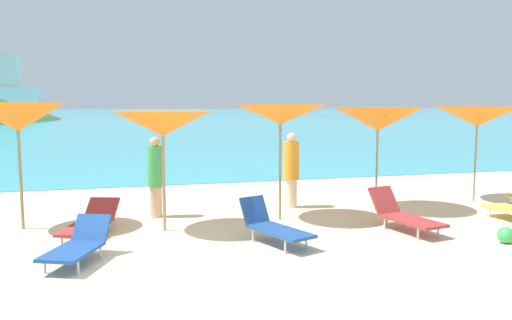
{
  "coord_description": "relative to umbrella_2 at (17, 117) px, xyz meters",
  "views": [
    {
      "loc": [
        -0.55,
        -6.51,
        2.32
      ],
      "look_at": [
        2.19,
        3.33,
        1.2
      ],
      "focal_mm": 34.61,
      "sensor_mm": 36.0,
      "label": 1
    }
  ],
  "objects": [
    {
      "name": "umbrella_3",
      "position": [
        2.58,
        -0.84,
        -0.12
      ],
      "size": [
        1.92,
        1.92,
        2.23
      ],
      "color": "#9E7F59",
      "rests_on": "ground_plane"
    },
    {
      "name": "umbrella_6",
      "position": [
        10.12,
        0.02,
        -0.04
      ],
      "size": [
        2.07,
        2.07,
        2.31
      ],
      "color": "#9E7F59",
      "rests_on": "ground_plane"
    },
    {
      "name": "umbrella_5",
      "position": [
        7.32,
        -0.21,
        -0.08
      ],
      "size": [
        2.13,
        2.13,
        2.29
      ],
      "color": "#9E7F59",
      "rests_on": "ground_plane"
    },
    {
      "name": "umbrella_2",
      "position": [
        0.0,
        0.0,
        0.0
      ],
      "size": [
        1.78,
        1.78,
        2.38
      ],
      "color": "#9E7F59",
      "rests_on": "ground_plane"
    },
    {
      "name": "beachgoer_0",
      "position": [
        2.51,
        0.36,
        -1.22
      ],
      "size": [
        0.32,
        0.32,
        1.69
      ],
      "rotation": [
        0.0,
        0.0,
        2.75
      ],
      "color": "#DBAA84",
      "rests_on": "ground_plane"
    },
    {
      "name": "ocean_water",
      "position": [
        2.35,
        224.46,
        -2.1
      ],
      "size": [
        650.0,
        440.0,
        0.02
      ],
      "primitive_type": "cube",
      "color": "#38B7CC",
      "rests_on": "ground_plane"
    },
    {
      "name": "umbrella_4",
      "position": [
        4.94,
        -0.55,
        0.03
      ],
      "size": [
        1.97,
        1.97,
        2.35
      ],
      "color": "#9E7F59",
      "rests_on": "ground_plane"
    },
    {
      "name": "lounge_chair_0",
      "position": [
        1.26,
        -0.8,
        -1.87
      ],
      "size": [
        1.08,
        1.75,
        0.55
      ],
      "rotation": [
        0.0,
        0.0,
        -0.32
      ],
      "color": "#A53333",
      "rests_on": "ground_plane"
    },
    {
      "name": "lounge_chair_3",
      "position": [
        6.89,
        -2.01,
        -1.81
      ],
      "size": [
        0.83,
        1.66,
        0.73
      ],
      "rotation": [
        0.0,
        0.0,
        0.18
      ],
      "color": "#A53333",
      "rests_on": "ground_plane"
    },
    {
      "name": "lounge_chair_4",
      "position": [
        4.27,
        -2.2,
        -1.8
      ],
      "size": [
        1.01,
        1.56,
        0.72
      ],
      "rotation": [
        0.0,
        0.0,
        0.36
      ],
      "color": "#1E478C",
      "rests_on": "ground_plane"
    },
    {
      "name": "beach_ball",
      "position": [
        8.07,
        -3.27,
        -1.97
      ],
      "size": [
        0.28,
        0.28,
        0.28
      ],
      "primitive_type": "sphere",
      "color": "#3FB259",
      "rests_on": "ground_plane"
    },
    {
      "name": "lounge_chair_2",
      "position": [
        1.17,
        -2.44,
        -1.83
      ],
      "size": [
        1.03,
        1.41,
        0.62
      ],
      "rotation": [
        0.0,
        0.0,
        -0.4
      ],
      "color": "#1E478C",
      "rests_on": "ground_plane"
    },
    {
      "name": "beachgoer_1",
      "position": [
        5.57,
        0.54,
        -1.21
      ],
      "size": [
        0.36,
        0.36,
        1.72
      ],
      "rotation": [
        0.0,
        0.0,
        2.18
      ],
      "color": "beige",
      "rests_on": "ground_plane"
    },
    {
      "name": "ground_plane",
      "position": [
        2.35,
        6.51,
        -2.26
      ],
      "size": [
        50.0,
        100.0,
        0.3
      ],
      "primitive_type": "cube",
      "color": "beige"
    }
  ]
}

